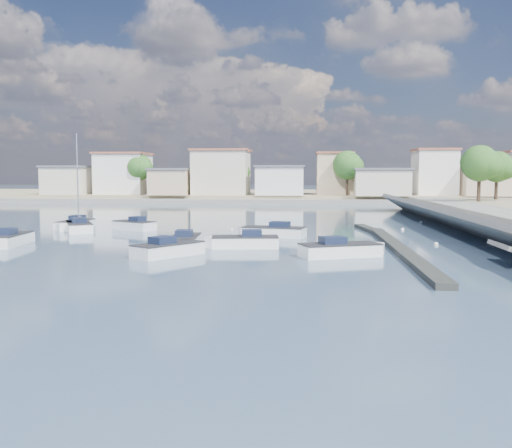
% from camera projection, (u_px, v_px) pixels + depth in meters
% --- Properties ---
extents(ground, '(400.00, 400.00, 0.00)m').
position_uv_depth(ground, '(300.00, 217.00, 68.49)').
color(ground, '#2B4056').
rests_on(ground, ground).
extents(breakwater, '(2.00, 31.02, 0.35)m').
position_uv_depth(breakwater, '(392.00, 244.00, 40.77)').
color(breakwater, black).
rests_on(breakwater, ground).
extents(far_shore_land, '(160.00, 40.00, 1.40)m').
position_uv_depth(far_shore_land, '(302.00, 195.00, 120.03)').
color(far_shore_land, gray).
rests_on(far_shore_land, ground).
extents(far_shore_quay, '(160.00, 2.50, 0.80)m').
position_uv_depth(far_shore_quay, '(302.00, 202.00, 99.22)').
color(far_shore_quay, slate).
rests_on(far_shore_quay, ground).
extents(far_town, '(113.01, 12.80, 8.35)m').
position_uv_depth(far_town, '(361.00, 175.00, 103.76)').
color(far_town, beige).
rests_on(far_town, far_shore_land).
extents(shore_trees, '(74.56, 38.32, 7.92)m').
position_uv_depth(shore_trees, '(352.00, 168.00, 95.12)').
color(shore_trees, '#38281E').
rests_on(shore_trees, ground).
extents(motorboat_a, '(2.17, 5.25, 1.48)m').
position_uv_depth(motorboat_a, '(186.00, 242.00, 40.50)').
color(motorboat_a, white).
rests_on(motorboat_a, ground).
extents(motorboat_b, '(4.29, 4.89, 1.48)m').
position_uv_depth(motorboat_b, '(171.00, 250.00, 36.17)').
color(motorboat_b, white).
rests_on(motorboat_b, ground).
extents(motorboat_c, '(5.82, 3.10, 1.48)m').
position_uv_depth(motorboat_c, '(271.00, 232.00, 47.14)').
color(motorboat_c, white).
rests_on(motorboat_c, ground).
extents(motorboat_d, '(5.30, 2.46, 1.48)m').
position_uv_depth(motorboat_d, '(241.00, 243.00, 39.95)').
color(motorboat_d, white).
rests_on(motorboat_d, ground).
extents(motorboat_e, '(2.40, 5.57, 1.48)m').
position_uv_depth(motorboat_e, '(10.00, 240.00, 41.75)').
color(motorboat_e, white).
rests_on(motorboat_e, ground).
extents(motorboat_f, '(4.55, 3.68, 1.48)m').
position_uv_depth(motorboat_f, '(132.00, 226.00, 53.02)').
color(motorboat_f, white).
rests_on(motorboat_f, ground).
extents(motorboat_g, '(2.17, 5.55, 1.48)m').
position_uv_depth(motorboat_g, '(74.00, 225.00, 53.41)').
color(motorboat_g, white).
rests_on(motorboat_g, ground).
extents(motorboat_h, '(5.58, 3.64, 1.48)m').
position_uv_depth(motorboat_h, '(344.00, 250.00, 35.80)').
color(motorboat_h, white).
rests_on(motorboat_h, ground).
extents(sailboat, '(4.45, 6.37, 9.00)m').
position_uv_depth(sailboat, '(79.00, 226.00, 51.88)').
color(sailboat, white).
rests_on(sailboat, ground).
extents(mooring_buoys, '(19.33, 38.24, 0.33)m').
position_uv_depth(mooring_buoys, '(407.00, 243.00, 42.39)').
color(mooring_buoys, silver).
rests_on(mooring_buoys, ground).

